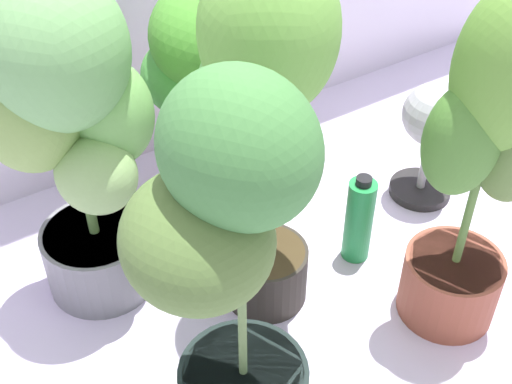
{
  "coord_description": "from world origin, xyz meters",
  "views": [
    {
      "loc": [
        -0.68,
        -0.81,
        1.32
      ],
      "look_at": [
        -0.05,
        0.15,
        0.34
      ],
      "focal_mm": 48.12,
      "sensor_mm": 36.0,
      "label": 1
    }
  ],
  "objects_px": {
    "potted_plant_front_right": "(485,159)",
    "nutrient_bottle": "(359,220)",
    "potted_plant_front_left": "(228,273)",
    "potted_plant_back_left": "(73,126)",
    "floor_fan": "(433,125)",
    "potted_plant_back_center": "(227,82)",
    "potted_plant_center": "(261,99)"
  },
  "relations": [
    {
      "from": "potted_plant_back_center",
      "to": "nutrient_bottle",
      "type": "height_order",
      "value": "potted_plant_back_center"
    },
    {
      "from": "floor_fan",
      "to": "nutrient_bottle",
      "type": "height_order",
      "value": "floor_fan"
    },
    {
      "from": "potted_plant_center",
      "to": "potted_plant_front_right",
      "type": "bearing_deg",
      "value": -38.63
    },
    {
      "from": "potted_plant_center",
      "to": "floor_fan",
      "type": "relative_size",
      "value": 2.45
    },
    {
      "from": "potted_plant_center",
      "to": "nutrient_bottle",
      "type": "bearing_deg",
      "value": -3.94
    },
    {
      "from": "potted_plant_back_left",
      "to": "nutrient_bottle",
      "type": "bearing_deg",
      "value": -24.53
    },
    {
      "from": "potted_plant_front_right",
      "to": "floor_fan",
      "type": "distance_m",
      "value": 0.5
    },
    {
      "from": "potted_plant_front_left",
      "to": "potted_plant_center",
      "type": "xyz_separation_m",
      "value": [
        0.25,
        0.28,
        0.11
      ]
    },
    {
      "from": "potted_plant_back_left",
      "to": "potted_plant_back_center",
      "type": "distance_m",
      "value": 0.42
    },
    {
      "from": "potted_plant_back_center",
      "to": "nutrient_bottle",
      "type": "distance_m",
      "value": 0.49
    },
    {
      "from": "potted_plant_front_left",
      "to": "floor_fan",
      "type": "bearing_deg",
      "value": 22.41
    },
    {
      "from": "potted_plant_front_right",
      "to": "floor_fan",
      "type": "bearing_deg",
      "value": 54.91
    },
    {
      "from": "potted_plant_front_right",
      "to": "floor_fan",
      "type": "xyz_separation_m",
      "value": [
        0.26,
        0.36,
        -0.22
      ]
    },
    {
      "from": "potted_plant_front_right",
      "to": "nutrient_bottle",
      "type": "height_order",
      "value": "potted_plant_front_right"
    },
    {
      "from": "potted_plant_front_left",
      "to": "nutrient_bottle",
      "type": "relative_size",
      "value": 3.23
    },
    {
      "from": "floor_fan",
      "to": "potted_plant_front_right",
      "type": "bearing_deg",
      "value": -164.57
    },
    {
      "from": "potted_plant_center",
      "to": "floor_fan",
      "type": "height_order",
      "value": "potted_plant_center"
    },
    {
      "from": "potted_plant_center",
      "to": "potted_plant_back_center",
      "type": "height_order",
      "value": "potted_plant_center"
    },
    {
      "from": "potted_plant_back_left",
      "to": "floor_fan",
      "type": "bearing_deg",
      "value": -10.93
    },
    {
      "from": "potted_plant_center",
      "to": "potted_plant_front_right",
      "type": "height_order",
      "value": "potted_plant_center"
    },
    {
      "from": "potted_plant_back_left",
      "to": "potted_plant_center",
      "type": "xyz_separation_m",
      "value": [
        0.31,
        -0.26,
        0.1
      ]
    },
    {
      "from": "potted_plant_front_left",
      "to": "potted_plant_back_center",
      "type": "relative_size",
      "value": 1.22
    },
    {
      "from": "potted_plant_back_left",
      "to": "nutrient_bottle",
      "type": "height_order",
      "value": "potted_plant_back_left"
    },
    {
      "from": "potted_plant_center",
      "to": "nutrient_bottle",
      "type": "xyz_separation_m",
      "value": [
        0.29,
        -0.02,
        -0.46
      ]
    },
    {
      "from": "potted_plant_front_left",
      "to": "nutrient_bottle",
      "type": "height_order",
      "value": "potted_plant_front_left"
    },
    {
      "from": "potted_plant_back_left",
      "to": "potted_plant_back_center",
      "type": "xyz_separation_m",
      "value": [
        0.42,
        0.06,
        -0.05
      ]
    },
    {
      "from": "potted_plant_back_left",
      "to": "nutrient_bottle",
      "type": "relative_size",
      "value": 3.16
    },
    {
      "from": "potted_plant_back_center",
      "to": "floor_fan",
      "type": "height_order",
      "value": "potted_plant_back_center"
    },
    {
      "from": "potted_plant_front_left",
      "to": "potted_plant_back_left",
      "type": "bearing_deg",
      "value": 96.65
    },
    {
      "from": "potted_plant_back_left",
      "to": "potted_plant_center",
      "type": "height_order",
      "value": "potted_plant_center"
    },
    {
      "from": "potted_plant_center",
      "to": "potted_plant_back_center",
      "type": "relative_size",
      "value": 1.29
    },
    {
      "from": "potted_plant_front_left",
      "to": "floor_fan",
      "type": "relative_size",
      "value": 2.32
    }
  ]
}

